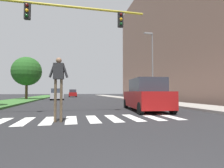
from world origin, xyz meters
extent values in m
plane|color=#262628|center=(0.00, 30.00, 0.00)|extent=(140.00, 140.00, 0.00)
cube|color=silver|center=(-2.70, 6.79, 0.00)|extent=(0.45, 2.20, 0.01)
cube|color=silver|center=(-1.80, 6.79, 0.00)|extent=(0.45, 2.20, 0.01)
cube|color=silver|center=(-0.90, 6.79, 0.00)|extent=(0.45, 2.20, 0.01)
cube|color=silver|center=(0.00, 6.79, 0.00)|extent=(0.45, 2.20, 0.01)
cube|color=silver|center=(0.90, 6.79, 0.00)|extent=(0.45, 2.20, 0.01)
cube|color=silver|center=(1.80, 6.79, 0.00)|extent=(0.45, 2.20, 0.01)
cube|color=silver|center=(2.70, 6.79, 0.00)|extent=(0.45, 2.20, 0.01)
cube|color=silver|center=(3.60, 6.79, 0.00)|extent=(0.45, 2.20, 0.01)
cube|color=#386B2D|center=(-7.35, 28.00, 0.07)|extent=(4.02, 64.00, 0.15)
cylinder|color=#4C3823|center=(-7.36, 26.94, 1.53)|extent=(0.36, 0.36, 2.76)
sphere|color=#23561E|center=(-7.36, 26.94, 4.16)|extent=(4.17, 4.17, 4.17)
cube|color=#937060|center=(18.39, 22.00, 9.62)|extent=(15.19, 34.86, 19.23)
cube|color=#9E9991|center=(8.14, 28.00, 0.07)|extent=(3.00, 64.00, 0.15)
cylinder|color=gold|center=(-1.34, 8.40, 5.55)|extent=(8.60, 0.12, 0.12)
cube|color=black|center=(-3.06, 8.40, 5.10)|extent=(0.28, 0.20, 0.80)
sphere|color=#4C0C0C|center=(-3.06, 8.28, 5.36)|extent=(0.16, 0.16, 0.16)
sphere|color=#F2A519|center=(-3.06, 8.28, 5.10)|extent=(0.16, 0.16, 0.16)
sphere|color=#0F3F19|center=(-3.06, 8.28, 4.84)|extent=(0.16, 0.16, 0.16)
cube|color=black|center=(1.67, 8.40, 5.10)|extent=(0.28, 0.20, 0.80)
sphere|color=#4C0C0C|center=(1.67, 8.28, 5.36)|extent=(0.16, 0.16, 0.16)
sphere|color=#F2A519|center=(1.67, 8.28, 5.10)|extent=(0.16, 0.16, 0.16)
sphere|color=#0F3F19|center=(1.67, 8.28, 4.84)|extent=(0.16, 0.16, 0.16)
cylinder|color=slate|center=(7.64, 16.93, 3.90)|extent=(0.14, 0.14, 7.50)
cube|color=gray|center=(7.14, 16.93, 7.55)|extent=(0.90, 0.24, 0.16)
cylinder|color=brown|center=(-1.28, 6.29, 0.82)|extent=(0.11, 0.11, 1.65)
cylinder|color=brown|center=(-1.50, 6.31, 0.82)|extent=(0.11, 0.11, 1.65)
cube|color=#262628|center=(-1.39, 6.30, 1.96)|extent=(0.40, 0.28, 0.62)
cylinder|color=#262628|center=(-1.15, 6.27, 1.99)|extent=(0.27, 0.12, 0.58)
cylinder|color=#262628|center=(-1.63, 6.32, 1.99)|extent=(0.27, 0.12, 0.58)
sphere|color=#8C664C|center=(-1.39, 6.30, 2.38)|extent=(0.24, 0.24, 0.22)
cube|color=maroon|center=(3.58, 9.47, 0.70)|extent=(2.34, 4.76, 0.96)
cube|color=#2D333D|center=(3.56, 9.24, 1.58)|extent=(1.91, 2.68, 0.79)
cylinder|color=black|center=(2.90, 11.40, 0.32)|extent=(0.28, 0.66, 0.64)
cylinder|color=black|center=(4.63, 11.23, 0.32)|extent=(0.28, 0.66, 0.64)
cylinder|color=black|center=(2.54, 7.72, 0.32)|extent=(0.28, 0.66, 0.64)
cylinder|color=black|center=(4.27, 7.55, 0.32)|extent=(0.28, 0.66, 0.64)
cube|color=#B7B7BC|center=(-3.14, 26.74, 0.61)|extent=(2.24, 4.53, 0.79)
cube|color=#2D333D|center=(-3.12, 26.52, 1.33)|extent=(1.78, 2.12, 0.64)
cylinder|color=black|center=(-4.13, 28.38, 0.32)|extent=(0.28, 0.66, 0.64)
cylinder|color=black|center=(-2.50, 28.55, 0.32)|extent=(0.28, 0.66, 0.64)
cylinder|color=black|center=(-3.78, 24.93, 0.32)|extent=(0.28, 0.66, 0.64)
cylinder|color=black|center=(-2.14, 25.09, 0.32)|extent=(0.28, 0.66, 0.64)
cube|color=maroon|center=(-0.78, 41.01, 0.63)|extent=(1.81, 4.39, 0.82)
cube|color=#2D333D|center=(-0.78, 40.79, 1.38)|extent=(1.56, 1.99, 0.67)
cylinder|color=black|center=(-1.60, 42.72, 0.32)|extent=(0.23, 0.64, 0.64)
cylinder|color=black|center=(-0.03, 42.75, 0.32)|extent=(0.23, 0.64, 0.64)
cylinder|color=black|center=(-1.53, 39.27, 0.32)|extent=(0.23, 0.64, 0.64)
cylinder|color=black|center=(0.04, 39.30, 0.32)|extent=(0.23, 0.64, 0.64)
camera|label=1|loc=(-0.87, -0.82, 1.16)|focal=28.46mm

